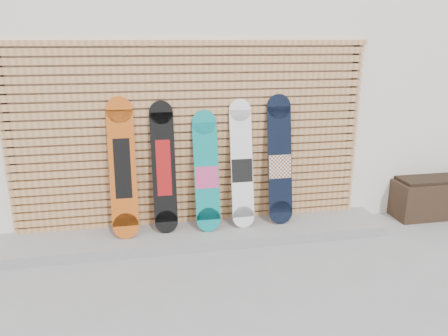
{
  "coord_description": "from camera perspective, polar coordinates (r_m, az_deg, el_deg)",
  "views": [
    {
      "loc": [
        -0.72,
        -4.07,
        2.32
      ],
      "look_at": [
        0.2,
        0.75,
        0.85
      ],
      "focal_mm": 35.0,
      "sensor_mm": 36.0,
      "label": 1
    }
  ],
  "objects": [
    {
      "name": "ground",
      "position": [
        4.74,
        -0.64,
        -12.63
      ],
      "size": [
        80.0,
        80.0,
        0.0
      ],
      "primitive_type": "plane",
      "color": "gray",
      "rests_on": "ground"
    },
    {
      "name": "building",
      "position": [
        7.68,
        -1.65,
        12.79
      ],
      "size": [
        12.0,
        5.0,
        3.6
      ],
      "primitive_type": "cube",
      "color": "white",
      "rests_on": "ground"
    },
    {
      "name": "concrete_step",
      "position": [
        5.29,
        -3.58,
        -8.65
      ],
      "size": [
        4.6,
        0.7,
        0.12
      ],
      "primitive_type": "cube",
      "color": "gray",
      "rests_on": "ground"
    },
    {
      "name": "slat_wall",
      "position": [
        5.19,
        -4.22,
        4.27
      ],
      "size": [
        4.26,
        0.08,
        2.29
      ],
      "color": "#BC814E",
      "rests_on": "ground"
    },
    {
      "name": "planter_box",
      "position": [
        6.56,
        25.93,
        -3.35
      ],
      "size": [
        1.19,
        0.5,
        0.54
      ],
      "color": "black",
      "rests_on": "ground"
    },
    {
      "name": "snowboard_0",
      "position": [
        5.04,
        -13.11,
        -0.06
      ],
      "size": [
        0.3,
        0.37,
        1.58
      ],
      "color": "#C15214",
      "rests_on": "concrete_step"
    },
    {
      "name": "snowboard_1",
      "position": [
        5.08,
        -7.88,
        0.02
      ],
      "size": [
        0.27,
        0.3,
        1.52
      ],
      "color": "black",
      "rests_on": "concrete_step"
    },
    {
      "name": "snowboard_2",
      "position": [
        5.11,
        -2.31,
        -0.55
      ],
      "size": [
        0.29,
        0.36,
        1.4
      ],
      "color": "#0D807F",
      "rests_on": "concrete_step"
    },
    {
      "name": "snowboard_3",
      "position": [
        5.19,
        2.33,
        0.39
      ],
      "size": [
        0.26,
        0.32,
        1.52
      ],
      "color": "white",
      "rests_on": "concrete_step"
    },
    {
      "name": "snowboard_4",
      "position": [
        5.32,
        7.3,
        0.91
      ],
      "size": [
        0.29,
        0.3,
        1.56
      ],
      "color": "black",
      "rests_on": "concrete_step"
    }
  ]
}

